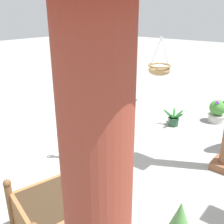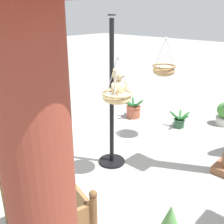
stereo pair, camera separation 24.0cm
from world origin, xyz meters
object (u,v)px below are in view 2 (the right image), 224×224
hanging_basket_left_high (164,70)px  wooden_planter_box (49,213)px  teddy_bear (118,85)px  hanging_basket_with_teddy (117,97)px  potted_plant_bushy_green (133,110)px  display_pole_central (112,123)px  potted_plant_fern_front (179,121)px

hanging_basket_left_high → wooden_planter_box: bearing=9.1°
teddy_bear → hanging_basket_left_high: 1.55m
hanging_basket_with_teddy → potted_plant_bushy_green: bearing=-147.6°
display_pole_central → potted_plant_fern_front: 2.19m
hanging_basket_with_teddy → hanging_basket_left_high: bearing=-172.6°
hanging_basket_left_high → wooden_planter_box: size_ratio=0.69×
teddy_bear → potted_plant_bushy_green: bearing=-147.1°
display_pole_central → teddy_bear: size_ratio=5.60×
hanging_basket_with_teddy → wooden_planter_box: bearing=10.9°
hanging_basket_left_high → potted_plant_bushy_green: size_ratio=1.28×
display_pole_central → hanging_basket_left_high: bearing=177.9°
hanging_basket_with_teddy → hanging_basket_left_high: (-1.53, -0.20, 0.13)m
potted_plant_bushy_green → potted_plant_fern_front: bearing=102.5°
display_pole_central → hanging_basket_with_teddy: (0.15, 0.25, 0.53)m
display_pole_central → wooden_planter_box: display_pole_central is taller
teddy_bear → display_pole_central: bearing=-118.9°
hanging_basket_left_high → potted_plant_fern_front: hanging_basket_left_high is taller
teddy_bear → potted_plant_fern_front: size_ratio=0.85×
display_pole_central → hanging_basket_with_teddy: bearing=59.0°
display_pole_central → wooden_planter_box: bearing=18.3°
hanging_basket_left_high → potted_plant_fern_front: (-0.73, 0.04, -1.26)m
hanging_basket_left_high → teddy_bear: bearing=8.2°
display_pole_central → wooden_planter_box: size_ratio=2.32×
teddy_bear → potted_plant_fern_front: (-2.26, -0.18, -1.31)m
hanging_basket_with_teddy → potted_plant_fern_front: 2.53m
wooden_planter_box → potted_plant_bushy_green: size_ratio=1.87×
teddy_bear → potted_plant_bushy_green: (-2.01, -1.30, -1.28)m
hanging_basket_left_high → potted_plant_fern_front: size_ratio=1.40×
teddy_bear → wooden_planter_box: (1.47, 0.26, -1.17)m
display_pole_central → potted_plant_fern_front: size_ratio=4.74×
display_pole_central → potted_plant_bushy_green: size_ratio=4.34×
display_pole_central → teddy_bear: display_pole_central is taller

